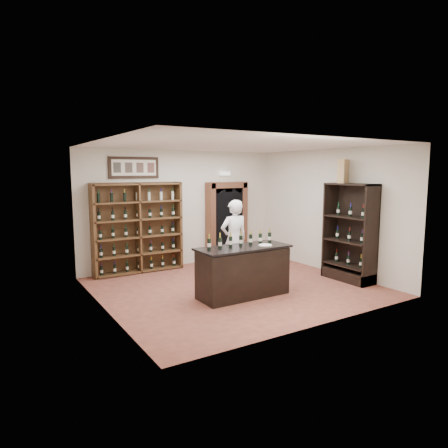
{
  "coord_description": "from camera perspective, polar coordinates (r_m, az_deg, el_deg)",
  "views": [
    {
      "loc": [
        -4.57,
        -6.93,
        2.47
      ],
      "look_at": [
        -0.09,
        0.3,
        1.34
      ],
      "focal_mm": 32.0,
      "sensor_mm": 36.0,
      "label": 1
    }
  ],
  "objects": [
    {
      "name": "plate",
      "position": [
        7.95,
        5.93,
        -3.03
      ],
      "size": [
        0.27,
        0.27,
        0.02
      ],
      "primitive_type": "cylinder",
      "color": "silver",
      "rests_on": "tasting_counter"
    },
    {
      "name": "counter_bottle_4",
      "position": [
        8.02,
        3.83,
        -2.22
      ],
      "size": [
        0.07,
        0.07,
        0.3
      ],
      "color": "black",
      "rests_on": "tasting_counter"
    },
    {
      "name": "counter_bottle_6",
      "position": [
        8.31,
        6.52,
        -1.91
      ],
      "size": [
        0.07,
        0.07,
        0.3
      ],
      "color": "black",
      "rests_on": "tasting_counter"
    },
    {
      "name": "counter_bottle_0",
      "position": [
        7.51,
        -2.14,
        -2.88
      ],
      "size": [
        0.07,
        0.07,
        0.3
      ],
      "color": "black",
      "rests_on": "tasting_counter"
    },
    {
      "name": "counter_bottle_5",
      "position": [
        8.16,
        5.2,
        -2.06
      ],
      "size": [
        0.07,
        0.07,
        0.3
      ],
      "color": "black",
      "rests_on": "tasting_counter"
    },
    {
      "name": "ceiling",
      "position": [
        8.32,
        1.62,
        11.23
      ],
      "size": [
        5.5,
        5.5,
        0.0
      ],
      "primitive_type": "plane",
      "rotation": [
        3.14,
        0.0,
        0.0
      ],
      "color": "white",
      "rests_on": "wall_back"
    },
    {
      "name": "wine_crate",
      "position": [
        9.46,
        16.65,
        7.24
      ],
      "size": [
        0.41,
        0.3,
        0.53
      ],
      "primitive_type": "cube",
      "rotation": [
        0.0,
        0.0,
        0.44
      ],
      "color": "tan",
      "rests_on": "side_cabinet"
    },
    {
      "name": "emergency_light",
      "position": [
        11.02,
        0.09,
        7.22
      ],
      "size": [
        0.3,
        0.1,
        0.1
      ],
      "primitive_type": "cube",
      "color": "white",
      "rests_on": "wall_back"
    },
    {
      "name": "wall_left",
      "position": [
        7.23,
        -16.92,
        -0.46
      ],
      "size": [
        0.04,
        5.0,
        3.0
      ],
      "primitive_type": "cube",
      "color": "beige",
      "rests_on": "ground"
    },
    {
      "name": "floor",
      "position": [
        8.67,
        1.55,
        -8.98
      ],
      "size": [
        5.5,
        5.5,
        0.0
      ],
      "primitive_type": "plane",
      "color": "#9A543D",
      "rests_on": "ground"
    },
    {
      "name": "side_cabinet",
      "position": [
        9.47,
        17.55,
        -3.21
      ],
      "size": [
        0.48,
        1.2,
        2.2
      ],
      "color": "black",
      "rests_on": "ground"
    },
    {
      "name": "tasting_counter",
      "position": [
        7.95,
        2.75,
        -6.83
      ],
      "size": [
        1.88,
        0.78,
        1.0
      ],
      "color": "black",
      "rests_on": "ground"
    },
    {
      "name": "shopkeeper",
      "position": [
        9.1,
        1.43,
        -2.27
      ],
      "size": [
        0.69,
        0.48,
        1.83
      ],
      "primitive_type": "imported",
      "rotation": [
        0.0,
        0.0,
        3.08
      ],
      "color": "white",
      "rests_on": "ground"
    },
    {
      "name": "counter_bottle_3",
      "position": [
        7.89,
        2.41,
        -2.38
      ],
      "size": [
        0.07,
        0.07,
        0.3
      ],
      "color": "black",
      "rests_on": "tasting_counter"
    },
    {
      "name": "wall_right",
      "position": [
        10.13,
        14.69,
        1.84
      ],
      "size": [
        0.04,
        5.0,
        3.0
      ],
      "primitive_type": "cube",
      "color": "beige",
      "rests_on": "ground"
    },
    {
      "name": "wine_shelf",
      "position": [
        9.92,
        -12.24,
        -0.53
      ],
      "size": [
        2.2,
        0.38,
        2.2
      ],
      "color": "#55351D",
      "rests_on": "ground"
    },
    {
      "name": "counter_bottle_2",
      "position": [
        7.76,
        0.94,
        -2.54
      ],
      "size": [
        0.07,
        0.07,
        0.3
      ],
      "color": "black",
      "rests_on": "tasting_counter"
    },
    {
      "name": "counter_bottle_1",
      "position": [
        7.63,
        -0.57,
        -2.71
      ],
      "size": [
        0.07,
        0.07,
        0.3
      ],
      "color": "black",
      "rests_on": "tasting_counter"
    },
    {
      "name": "arched_doorway",
      "position": [
        11.02,
        0.34,
        0.64
      ],
      "size": [
        1.17,
        0.35,
        2.17
      ],
      "color": "black",
      "rests_on": "ground"
    },
    {
      "name": "framed_picture",
      "position": [
        9.96,
        -12.74,
        7.86
      ],
      "size": [
        1.25,
        0.04,
        0.52
      ],
      "primitive_type": "cube",
      "color": "black",
      "rests_on": "wall_back"
    },
    {
      "name": "wall_back",
      "position": [
        10.53,
        -5.93,
        2.26
      ],
      "size": [
        5.5,
        0.04,
        3.0
      ],
      "primitive_type": "cube",
      "color": "beige",
      "rests_on": "ground"
    }
  ]
}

